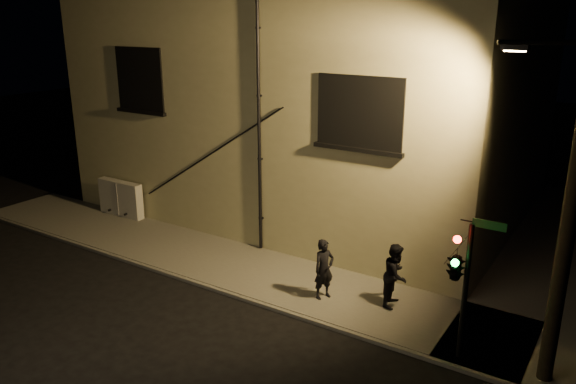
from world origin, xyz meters
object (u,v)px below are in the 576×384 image
Objects in this scene: pedestrian_b at (396,275)px; traffic_signal at (457,265)px; streetlamp_pole at (567,206)px; pedestrian_a at (324,269)px; utility_cabinet at (121,198)px.

traffic_signal reaches higher than pedestrian_b.
traffic_signal is 2.53m from streetlamp_pole.
pedestrian_a is 0.98× the size of pedestrian_b.
utility_cabinet is 11.70m from pedestrian_b.
pedestrian_a is 0.50× the size of traffic_signal.
streetlamp_pole reaches higher than pedestrian_a.
utility_cabinet is 16.02m from streetlamp_pole.
utility_cabinet is at bearing 107.17° from pedestrian_a.
utility_cabinet is at bearing 172.19° from streetlamp_pole.
traffic_signal is at bearing -77.05° from pedestrian_a.
pedestrian_a reaches higher than utility_cabinet.
streetlamp_pole is at bearing 10.85° from traffic_signal.
pedestrian_b is 5.06m from streetlamp_pole.
utility_cabinet is at bearing 80.33° from pedestrian_b.
streetlamp_pole is at bearing -7.81° from utility_cabinet.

